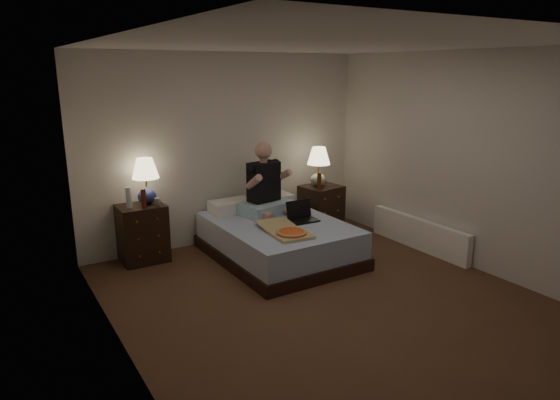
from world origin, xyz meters
TOP-DOWN VIEW (x-y plane):
  - floor at (0.00, 0.00)m, footprint 4.00×4.50m
  - ceiling at (0.00, 0.00)m, footprint 4.00×4.50m
  - wall_back at (0.00, 2.25)m, footprint 4.00×0.00m
  - wall_front at (0.00, -2.25)m, footprint 4.00×0.00m
  - wall_left at (-2.00, 0.00)m, footprint 0.00×4.50m
  - wall_right at (2.00, 0.00)m, footprint 0.00×4.50m
  - bed at (0.19, 1.26)m, footprint 1.40×1.87m
  - nightstand_left at (-1.26, 2.05)m, footprint 0.54×0.49m
  - nightstand_right at (1.26, 1.83)m, footprint 0.57×0.53m
  - lamp_left at (-1.17, 2.05)m, footprint 0.41×0.41m
  - lamp_right at (1.21, 1.83)m, footprint 0.32×0.32m
  - water_bottle at (-1.40, 2.00)m, footprint 0.07×0.07m
  - soda_can at (-1.10, 1.89)m, footprint 0.07×0.07m
  - beer_bottle_left at (-1.26, 1.89)m, footprint 0.06×0.06m
  - beer_bottle_right at (1.13, 1.70)m, footprint 0.06×0.06m
  - person at (0.25, 1.64)m, footprint 0.75×0.64m
  - laptop at (0.47, 1.12)m, footprint 0.35×0.29m
  - pizza_box at (0.03, 0.71)m, footprint 0.46×0.79m
  - radiator at (1.93, 0.58)m, footprint 0.10×1.60m

SIDE VIEW (x-z plane):
  - floor at x=0.00m, z-range 0.00..0.00m
  - radiator at x=1.93m, z-range 0.00..0.40m
  - bed at x=0.19m, z-range 0.00..0.46m
  - nightstand_right at x=1.26m, z-range 0.00..0.67m
  - nightstand_left at x=-1.26m, z-range 0.00..0.70m
  - pizza_box at x=0.03m, z-range 0.46..0.54m
  - laptop at x=0.47m, z-range 0.46..0.70m
  - soda_can at x=-1.10m, z-range 0.70..0.80m
  - beer_bottle_right at x=1.13m, z-range 0.67..0.90m
  - beer_bottle_left at x=-1.26m, z-range 0.70..0.93m
  - water_bottle at x=-1.40m, z-range 0.70..0.95m
  - person at x=0.25m, z-range 0.46..1.39m
  - lamp_right at x=1.21m, z-range 0.67..1.23m
  - lamp_left at x=-1.17m, z-range 0.70..1.26m
  - wall_back at x=0.00m, z-range 0.00..2.50m
  - wall_front at x=0.00m, z-range 0.00..2.50m
  - wall_left at x=-2.00m, z-range 0.00..2.50m
  - wall_right at x=2.00m, z-range 0.00..2.50m
  - ceiling at x=0.00m, z-range 2.50..2.50m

